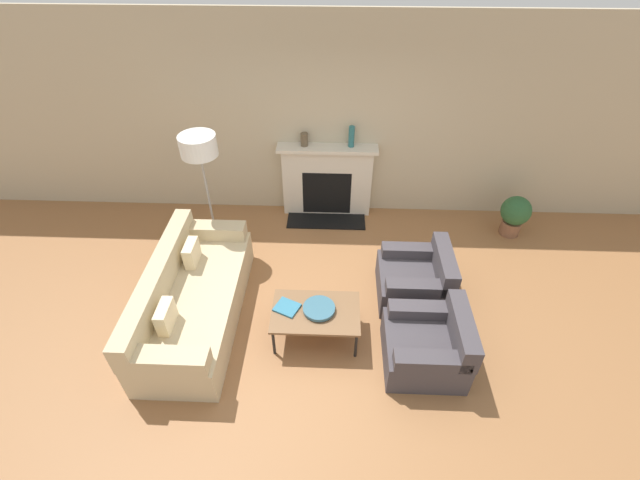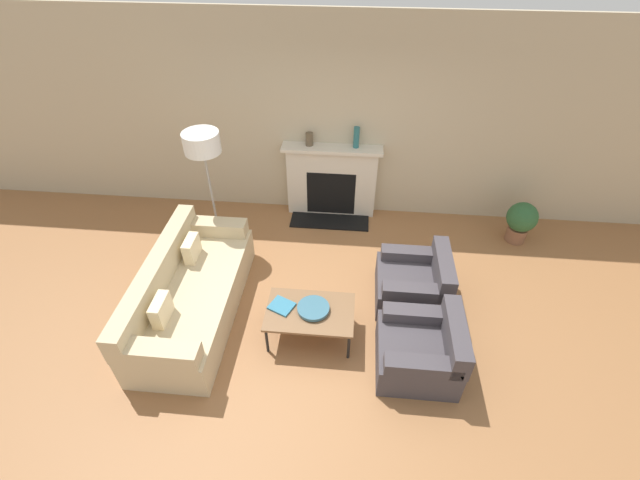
# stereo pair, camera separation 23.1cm
# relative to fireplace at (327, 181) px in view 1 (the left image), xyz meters

# --- Properties ---
(ground_plane) EXTENTS (18.00, 18.00, 0.00)m
(ground_plane) POSITION_rel_fireplace_xyz_m (0.17, -2.31, -0.56)
(ground_plane) COLOR #99663D
(wall_back) EXTENTS (18.00, 0.06, 2.90)m
(wall_back) POSITION_rel_fireplace_xyz_m (0.17, 0.14, 0.89)
(wall_back) COLOR #BCAD8E
(wall_back) RESTS_ON ground_plane
(fireplace) EXTENTS (1.45, 0.59, 1.14)m
(fireplace) POSITION_rel_fireplace_xyz_m (0.00, 0.00, 0.00)
(fireplace) COLOR beige
(fireplace) RESTS_ON ground_plane
(couch) EXTENTS (0.93, 2.19, 0.80)m
(couch) POSITION_rel_fireplace_xyz_m (-1.51, -2.22, -0.25)
(couch) COLOR #CCB78E
(couch) RESTS_ON ground_plane
(armchair_near) EXTENTS (0.84, 0.82, 0.70)m
(armchair_near) POSITION_rel_fireplace_xyz_m (1.15, -2.73, -0.29)
(armchair_near) COLOR #423D42
(armchair_near) RESTS_ON ground_plane
(armchair_far) EXTENTS (0.84, 0.82, 0.70)m
(armchair_far) POSITION_rel_fireplace_xyz_m (1.15, -1.75, -0.29)
(armchair_far) COLOR #423D42
(armchair_far) RESTS_ON ground_plane
(coffee_table) EXTENTS (0.97, 0.63, 0.41)m
(coffee_table) POSITION_rel_fireplace_xyz_m (-0.06, -2.43, -0.18)
(coffee_table) COLOR brown
(coffee_table) RESTS_ON ground_plane
(bowl) EXTENTS (0.36, 0.36, 0.05)m
(bowl) POSITION_rel_fireplace_xyz_m (-0.02, -2.42, -0.12)
(bowl) COLOR #38667A
(bowl) RESTS_ON coffee_table
(book) EXTENTS (0.32, 0.30, 0.02)m
(book) POSITION_rel_fireplace_xyz_m (-0.38, -2.40, -0.14)
(book) COLOR teal
(book) RESTS_ON coffee_table
(floor_lamp) EXTENTS (0.45, 0.45, 1.72)m
(floor_lamp) POSITION_rel_fireplace_xyz_m (-1.54, -0.90, 0.89)
(floor_lamp) COLOR gray
(floor_lamp) RESTS_ON ground_plane
(mantel_vase_left) EXTENTS (0.11, 0.11, 0.19)m
(mantel_vase_left) POSITION_rel_fireplace_xyz_m (-0.33, 0.01, 0.68)
(mantel_vase_left) COLOR brown
(mantel_vase_left) RESTS_ON fireplace
(mantel_vase_center_left) EXTENTS (0.08, 0.08, 0.30)m
(mantel_vase_center_left) POSITION_rel_fireplace_xyz_m (0.33, 0.01, 0.74)
(mantel_vase_center_left) COLOR #28666B
(mantel_vase_center_left) RESTS_ON fireplace
(potted_plant) EXTENTS (0.42, 0.42, 0.62)m
(potted_plant) POSITION_rel_fireplace_xyz_m (2.73, -0.44, -0.20)
(potted_plant) COLOR brown
(potted_plant) RESTS_ON ground_plane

